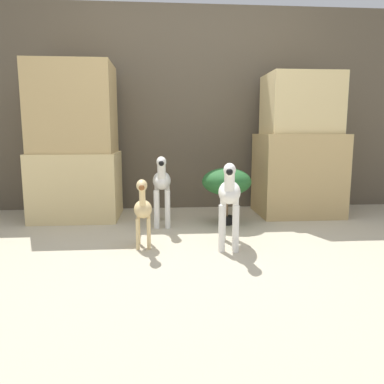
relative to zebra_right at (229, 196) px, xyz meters
name	(u,v)px	position (x,y,z in m)	size (l,w,h in m)	color
ground_plane	(203,255)	(-0.21, -0.18, -0.39)	(14.00, 14.00, 0.00)	#B2A88E
wall_back	(187,110)	(-0.21, 1.55, 0.71)	(6.40, 0.08, 2.20)	brown
rock_pillar_left	(75,145)	(-1.34, 1.08, 0.34)	(0.82, 0.66, 1.51)	#DBC184
rock_pillar_right	(299,151)	(0.91, 1.08, 0.28)	(0.82, 0.66, 1.43)	tan
zebra_right	(229,196)	(0.00, 0.00, 0.00)	(0.24, 0.55, 0.65)	white
zebra_left	(162,184)	(-0.50, 0.72, 0.00)	(0.17, 0.54, 0.65)	white
giraffe_figurine	(143,207)	(-0.64, 0.02, -0.08)	(0.14, 0.33, 0.53)	#E0C184
potted_palm_front	(227,183)	(0.10, 0.69, 0.01)	(0.45, 0.45, 0.53)	black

